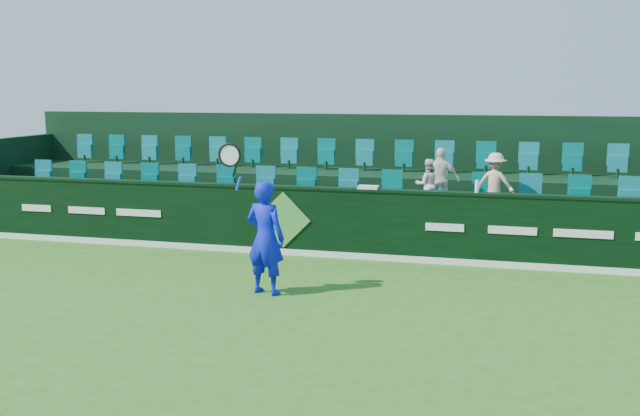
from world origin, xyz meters
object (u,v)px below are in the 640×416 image
(tennis_player, at_px, (265,237))
(spectator_middle, at_px, (441,179))
(towel, at_px, (368,187))
(drinks_bottle, at_px, (477,186))
(spectator_right, at_px, (495,183))
(spectator_left, at_px, (428,185))

(tennis_player, xyz_separation_m, spectator_middle, (2.39, 3.84, 0.51))
(towel, height_order, drinks_bottle, drinks_bottle)
(towel, xyz_separation_m, drinks_bottle, (2.00, 0.00, 0.09))
(spectator_right, xyz_separation_m, towel, (-2.31, -1.12, -0.01))
(tennis_player, height_order, towel, tennis_player)
(tennis_player, height_order, spectator_left, tennis_player)
(spectator_left, height_order, spectator_right, spectator_right)
(towel, bearing_deg, spectator_right, 25.90)
(spectator_right, relative_size, towel, 3.15)
(spectator_left, bearing_deg, towel, 30.72)
(tennis_player, bearing_deg, drinks_bottle, 40.94)
(spectator_middle, distance_m, drinks_bottle, 1.35)
(spectator_left, relative_size, spectator_middle, 0.82)
(spectator_left, bearing_deg, tennis_player, 43.42)
(spectator_left, relative_size, drinks_bottle, 4.52)
(spectator_middle, bearing_deg, spectator_right, -176.22)
(tennis_player, xyz_separation_m, spectator_left, (2.14, 3.84, 0.39))
(spectator_left, relative_size, towel, 2.75)
(drinks_bottle, bearing_deg, towel, 180.00)
(tennis_player, distance_m, spectator_middle, 4.55)
(drinks_bottle, bearing_deg, spectator_right, 74.70)
(tennis_player, relative_size, spectator_right, 2.06)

